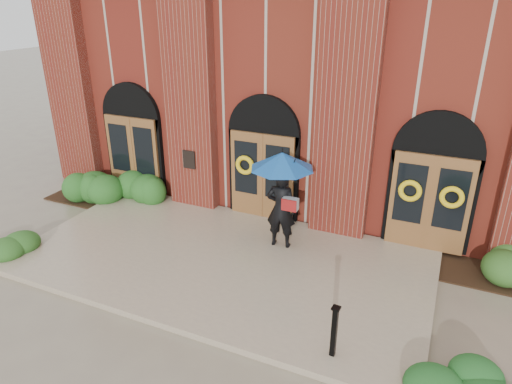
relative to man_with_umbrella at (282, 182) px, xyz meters
The scene contains 8 objects.
ground 2.60m from the man_with_umbrella, 129.73° to the right, with size 90.00×90.00×0.00m, color gray.
landing 2.46m from the man_with_umbrella, 133.10° to the right, with size 10.00×5.30×0.15m, color tan.
church_building 7.69m from the man_with_umbrella, 98.52° to the left, with size 16.20×12.53×7.00m.
man_with_umbrella is the anchor object (origin of this frame).
metal_post 4.19m from the man_with_umbrella, 55.22° to the right, with size 0.15×0.15×1.06m.
hedge_wall_left 6.52m from the man_with_umbrella, behind, with size 3.44×1.37×0.88m, color #22541C.
hedge_wall_right 5.37m from the man_with_umbrella, ahead, with size 2.94×1.18×0.76m, color #2B511C.
hedge_front_left 7.14m from the man_with_umbrella, 153.51° to the right, with size 1.47×1.26×0.52m, color #26531C.
Camera 1 is at (4.74, -8.35, 6.16)m, focal length 32.00 mm.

